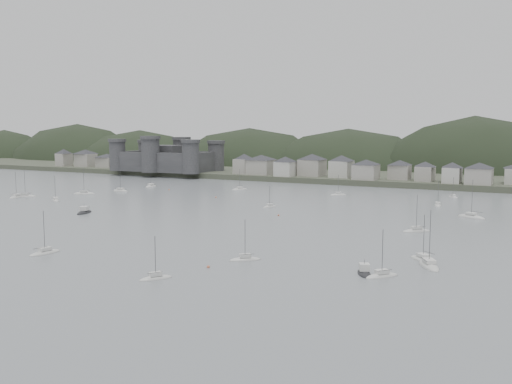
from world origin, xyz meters
The scene contains 10 objects.
ground centered at (0.00, 0.00, 0.00)m, with size 900.00×900.00×0.00m, color slate.
far_shore_land centered at (0.00, 295.00, 1.50)m, with size 900.00×250.00×3.00m, color #383D2D.
forested_ridge centered at (4.83, 269.40, -11.28)m, with size 851.55×103.94×102.57m.
castle centered at (-120.00, 179.80, 10.96)m, with size 66.00×43.00×20.00m.
waterfront_town centered at (50.59, 183.34, 8.66)m, with size 451.48×28.46×12.92m.
sailboat_lead centered at (-89.33, 78.80, 0.17)m, with size 9.76×7.41×13.00m.
moored_fleet centered at (-11.08, 57.37, 0.17)m, with size 213.68×170.26×13.37m.
motor_launch_near centered at (63.15, 2.48, 0.30)m, with size 5.29×7.26×3.66m.
motor_launch_far centered at (-46.61, 36.46, 0.28)m, with size 5.78×9.37×4.09m.
mooring_buoys centered at (-27.18, 54.28, 0.15)m, with size 121.47×118.51×0.70m.
Camera 1 is at (95.05, -102.97, 28.52)m, focal length 39.03 mm.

